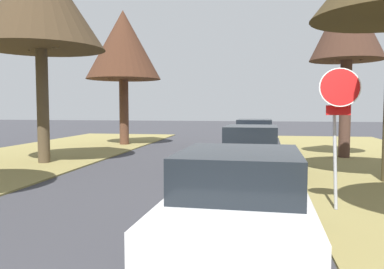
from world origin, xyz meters
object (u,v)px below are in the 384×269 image
Objects in this scene: street_tree_right_far at (348,25)px; street_tree_left_far at (123,46)px; parked_sedan_white at (240,208)px; parked_sedan_black at (251,152)px; stop_sign_far at (338,108)px; parked_sedan_navy at (255,137)px; street_tree_left_mid_b at (40,1)px.

street_tree_right_far is 11.71m from street_tree_left_far.
parked_sedan_black is at bearing 89.43° from parked_sedan_white.
street_tree_right_far is at bearing 76.96° from stop_sign_far.
street_tree_left_far is 1.68× the size of parked_sedan_white.
street_tree_left_far is 9.03m from parked_sedan_navy.
street_tree_left_mid_b reaches higher than street_tree_right_far.
parked_sedan_navy is (-1.71, 10.51, -1.43)m from stop_sign_far.
street_tree_right_far is 6.36m from parked_sedan_navy.
parked_sedan_white is (7.76, -8.05, -5.38)m from street_tree_left_mid_b.
street_tree_right_far is 1.61× the size of parked_sedan_navy.
street_tree_left_far is at bearing 130.48° from parked_sedan_black.
street_tree_right_far is 0.91× the size of street_tree_left_mid_b.
street_tree_left_far is at bearing 114.87° from parked_sedan_white.
street_tree_left_mid_b is at bearing 133.95° from parked_sedan_white.
street_tree_left_mid_b is 10.92m from parked_sedan_navy.
stop_sign_far is 15.90m from street_tree_left_far.
stop_sign_far is 3.65m from parked_sedan_white.
parked_sedan_white is at bearing -46.05° from street_tree_left_mid_b.
street_tree_left_far reaches higher than stop_sign_far.
stop_sign_far is at bearing -28.64° from street_tree_left_mid_b.
stop_sign_far is 0.65× the size of parked_sedan_black.
street_tree_left_far is 12.14m from parked_sedan_black.
street_tree_right_far reaches higher than parked_sedan_white.
street_tree_left_far is 1.68× the size of parked_sedan_navy.
stop_sign_far reaches higher than parked_sedan_white.
street_tree_right_far is 0.96× the size of street_tree_left_far.
stop_sign_far is 0.39× the size of street_tree_left_far.
parked_sedan_black is 6.33m from parked_sedan_navy.
parked_sedan_black is 1.00× the size of parked_sedan_navy.
street_tree_right_far is at bearing -25.28° from parked_sedan_navy.
street_tree_right_far is at bearing 50.12° from parked_sedan_black.
parked_sedan_navy is (0.16, 13.31, 0.00)m from parked_sedan_white.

